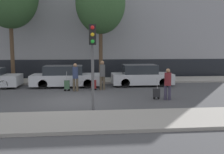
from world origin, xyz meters
TOP-DOWN VIEW (x-y plane):
  - ground_plane at (0.00, 0.00)m, footprint 80.00×80.00m
  - sidewalk_near at (0.00, -3.75)m, footprint 28.00×2.50m
  - sidewalk_far at (0.00, 7.00)m, footprint 28.00×3.00m
  - building_facade at (0.00, 10.62)m, footprint 28.00×2.91m
  - parked_car_1 at (-0.67, 4.50)m, footprint 4.60×1.79m
  - parked_car_2 at (4.51, 4.53)m, footprint 4.14×1.83m
  - pedestrian_left at (0.07, 2.68)m, footprint 0.34×0.34m
  - trolley_left at (-0.46, 2.83)m, footprint 0.34×0.29m
  - pedestrian_center at (1.71, 3.01)m, footprint 0.35×0.34m
  - trolley_center at (1.17, 2.94)m, footprint 0.34×0.29m
  - pedestrian_right at (4.82, -0.28)m, footprint 0.34×0.34m
  - trolley_right at (4.31, -0.08)m, footprint 0.34×0.29m
  - traffic_light at (1.01, -2.36)m, footprint 0.28×0.47m
  - bare_tree_near_crossing at (1.80, 6.44)m, footprint 3.67×3.67m

SIDE VIEW (x-z plane):
  - ground_plane at x=0.00m, z-range 0.00..0.00m
  - sidewalk_near at x=0.00m, z-range 0.00..0.12m
  - sidewalk_far at x=0.00m, z-range 0.00..0.12m
  - trolley_right at x=4.31m, z-range -0.21..0.88m
  - trolley_center at x=1.17m, z-range -0.21..0.95m
  - trolley_left at x=-0.46m, z-range -0.21..0.97m
  - parked_car_1 at x=-0.67m, z-range -0.05..1.38m
  - parked_car_2 at x=4.51m, z-range -0.05..1.40m
  - pedestrian_right at x=4.82m, z-range 0.10..1.70m
  - pedestrian_left at x=0.07m, z-range 0.11..1.81m
  - pedestrian_center at x=1.71m, z-range 0.13..1.95m
  - traffic_light at x=1.01m, z-range 0.76..4.31m
  - building_facade at x=0.00m, z-range -0.01..10.63m
  - bare_tree_near_crossing at x=1.80m, z-range 1.86..9.86m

